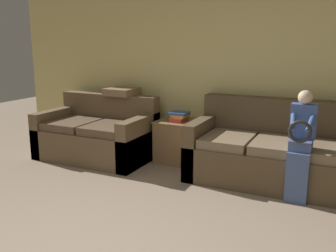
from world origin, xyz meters
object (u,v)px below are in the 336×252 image
at_px(couch_main, 280,155).
at_px(side_shelf, 180,141).
at_px(throw_pillow, 122,92).
at_px(child_left_seated, 301,141).
at_px(book_stack, 179,116).
at_px(couch_side, 98,136).

relative_size(couch_main, side_shelf, 3.44).
xyz_separation_m(couch_main, side_shelf, (-1.39, 0.21, -0.04)).
bearing_deg(side_shelf, throw_pillow, 179.84).
distance_m(couch_main, child_left_seated, 0.59).
bearing_deg(child_left_seated, book_stack, 159.31).
height_order(couch_main, couch_side, couch_main).
distance_m(child_left_seated, side_shelf, 1.81).
relative_size(couch_side, throw_pillow, 3.84).
xyz_separation_m(couch_main, book_stack, (-1.40, 0.21, 0.31)).
height_order(side_shelf, book_stack, book_stack).
distance_m(child_left_seated, throw_pillow, 2.69).
bearing_deg(book_stack, throw_pillow, 179.88).
xyz_separation_m(couch_side, child_left_seated, (2.81, -0.30, 0.32)).
distance_m(couch_side, book_stack, 1.24).
relative_size(child_left_seated, throw_pillow, 2.80).
relative_size(couch_side, child_left_seated, 1.37).
height_order(couch_side, side_shelf, couch_side).
xyz_separation_m(child_left_seated, book_stack, (-1.66, 0.63, 0.00)).
relative_size(side_shelf, throw_pillow, 1.47).
distance_m(couch_side, side_shelf, 1.20).
height_order(book_stack, throw_pillow, throw_pillow).
relative_size(couch_main, child_left_seated, 1.81).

